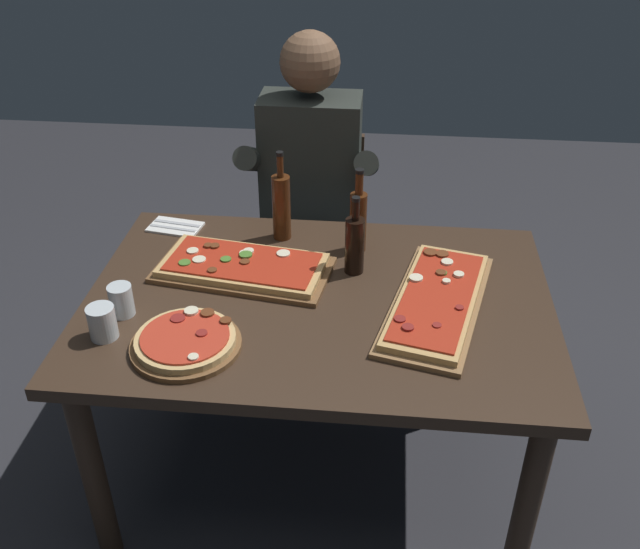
# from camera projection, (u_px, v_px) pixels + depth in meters

# --- Properties ---
(ground_plane) EXTENTS (6.40, 6.40, 0.00)m
(ground_plane) POSITION_uv_depth(u_px,v_px,m) (319.00, 467.00, 2.54)
(ground_plane) COLOR #2D2D33
(dining_table) EXTENTS (1.40, 0.96, 0.74)m
(dining_table) POSITION_uv_depth(u_px,v_px,m) (318.00, 323.00, 2.19)
(dining_table) COLOR #3D2B1E
(dining_table) RESTS_ON ground_plane
(pizza_rectangular_front) EXTENTS (0.58, 0.35, 0.05)m
(pizza_rectangular_front) POSITION_uv_depth(u_px,v_px,m) (243.00, 267.00, 2.24)
(pizza_rectangular_front) COLOR brown
(pizza_rectangular_front) RESTS_ON dining_table
(pizza_rectangular_left) EXTENTS (0.38, 0.64, 0.05)m
(pizza_rectangular_left) POSITION_uv_depth(u_px,v_px,m) (437.00, 301.00, 2.09)
(pizza_rectangular_left) COLOR olive
(pizza_rectangular_left) RESTS_ON dining_table
(pizza_round_far) EXTENTS (0.30, 0.30, 0.05)m
(pizza_round_far) POSITION_uv_depth(u_px,v_px,m) (186.00, 341.00, 1.93)
(pizza_round_far) COLOR brown
(pizza_round_far) RESTS_ON dining_table
(wine_bottle_dark) EXTENTS (0.06, 0.06, 0.31)m
(wine_bottle_dark) POSITION_uv_depth(u_px,v_px,m) (281.00, 206.00, 2.38)
(wine_bottle_dark) COLOR #47230F
(wine_bottle_dark) RESTS_ON dining_table
(oil_bottle_amber) EXTENTS (0.06, 0.06, 0.26)m
(oil_bottle_amber) POSITION_uv_depth(u_px,v_px,m) (355.00, 244.00, 2.21)
(oil_bottle_amber) COLOR black
(oil_bottle_amber) RESTS_ON dining_table
(vinegar_bottle_green) EXTENTS (0.06, 0.06, 0.29)m
(vinegar_bottle_green) POSITION_uv_depth(u_px,v_px,m) (358.00, 219.00, 2.31)
(vinegar_bottle_green) COLOR #47230F
(vinegar_bottle_green) RESTS_ON dining_table
(tumbler_near_camera) EXTENTS (0.07, 0.07, 0.10)m
(tumbler_near_camera) POSITION_uv_depth(u_px,v_px,m) (121.00, 300.00, 2.04)
(tumbler_near_camera) COLOR silver
(tumbler_near_camera) RESTS_ON dining_table
(tumbler_far_side) EXTENTS (0.08, 0.08, 0.10)m
(tumbler_far_side) POSITION_uv_depth(u_px,v_px,m) (103.00, 324.00, 1.95)
(tumbler_far_side) COLOR silver
(tumbler_far_side) RESTS_ON dining_table
(napkin_cutlery_set) EXTENTS (0.20, 0.14, 0.01)m
(napkin_cutlery_set) POSITION_uv_depth(u_px,v_px,m) (175.00, 227.00, 2.49)
(napkin_cutlery_set) COLOR white
(napkin_cutlery_set) RESTS_ON dining_table
(diner_chair) EXTENTS (0.44, 0.44, 0.87)m
(diner_chair) POSITION_uv_depth(u_px,v_px,m) (313.00, 230.00, 3.00)
(diner_chair) COLOR #3D2B1E
(diner_chair) RESTS_ON ground_plane
(seated_diner) EXTENTS (0.53, 0.41, 1.33)m
(seated_diner) POSITION_uv_depth(u_px,v_px,m) (310.00, 188.00, 2.76)
(seated_diner) COLOR #23232D
(seated_diner) RESTS_ON ground_plane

